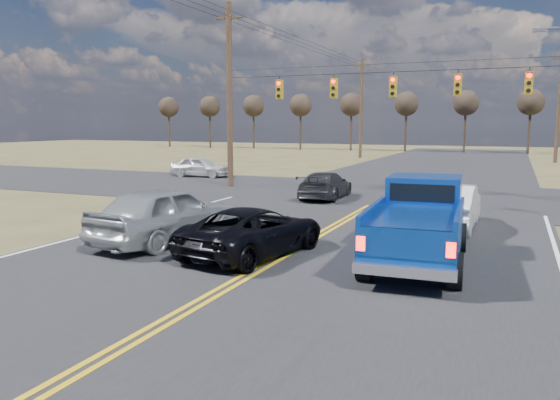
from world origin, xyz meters
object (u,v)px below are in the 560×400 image
at_px(black_suv, 254,231).
at_px(cross_car_west, 200,167).
at_px(dgrey_car_queue, 325,185).
at_px(pickup_truck, 419,223).
at_px(silver_suv, 166,214).
at_px(white_car_queue, 450,206).

xyz_separation_m(black_suv, cross_car_west, (-12.73, 18.04, 0.03)).
bearing_deg(dgrey_car_queue, cross_car_west, -34.25).
distance_m(pickup_truck, silver_suv, 7.36).
relative_size(dgrey_car_queue, cross_car_west, 1.09).
distance_m(silver_suv, black_suv, 3.12).
height_order(pickup_truck, black_suv, pickup_truck).
height_order(pickup_truck, white_car_queue, pickup_truck).
bearing_deg(black_suv, silver_suv, 2.74).
bearing_deg(cross_car_west, black_suv, -146.60).
distance_m(pickup_truck, dgrey_car_queue, 12.13).
bearing_deg(dgrey_car_queue, black_suv, 95.90).
bearing_deg(cross_car_west, dgrey_car_queue, -123.12).
distance_m(white_car_queue, dgrey_car_queue, 8.23).
height_order(pickup_truck, silver_suv, pickup_truck).
xyz_separation_m(black_suv, dgrey_car_queue, (-1.77, 11.37, -0.02)).
bearing_deg(dgrey_car_queue, silver_suv, 80.19).
distance_m(black_suv, white_car_queue, 7.51).
bearing_deg(pickup_truck, dgrey_car_queue, 116.30).
bearing_deg(pickup_truck, white_car_queue, 83.99).
bearing_deg(pickup_truck, silver_suv, -179.85).
bearing_deg(pickup_truck, cross_car_west, 131.17).
relative_size(pickup_truck, white_car_queue, 1.23).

